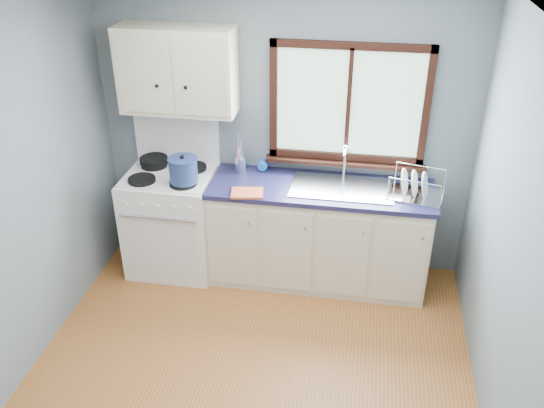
% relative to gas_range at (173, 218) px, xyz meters
% --- Properties ---
extents(floor, '(3.20, 3.60, 0.02)m').
position_rel_gas_range_xyz_m(floor, '(0.95, -1.47, -0.50)').
color(floor, '#A25F2A').
rests_on(floor, ground).
extents(ceiling, '(3.20, 3.60, 0.02)m').
position_rel_gas_range_xyz_m(ceiling, '(0.95, -1.47, 2.02)').
color(ceiling, white).
rests_on(ceiling, wall_back).
extents(wall_back, '(3.20, 0.02, 2.50)m').
position_rel_gas_range_xyz_m(wall_back, '(0.95, 0.34, 0.76)').
color(wall_back, slate).
rests_on(wall_back, ground).
extents(wall_right, '(0.02, 3.60, 2.50)m').
position_rel_gas_range_xyz_m(wall_right, '(2.56, -1.47, 0.76)').
color(wall_right, slate).
rests_on(wall_right, ground).
extents(gas_range, '(0.76, 0.69, 1.36)m').
position_rel_gas_range_xyz_m(gas_range, '(0.00, 0.00, 0.00)').
color(gas_range, white).
rests_on(gas_range, floor).
extents(base_cabinets, '(1.85, 0.60, 0.88)m').
position_rel_gas_range_xyz_m(base_cabinets, '(1.31, 0.02, -0.08)').
color(base_cabinets, beige).
rests_on(base_cabinets, floor).
extents(countertop, '(1.89, 0.64, 0.04)m').
position_rel_gas_range_xyz_m(countertop, '(1.31, 0.02, 0.41)').
color(countertop, '#161738').
rests_on(countertop, base_cabinets).
extents(sink, '(0.84, 0.46, 0.44)m').
position_rel_gas_range_xyz_m(sink, '(1.49, 0.02, 0.37)').
color(sink, silver).
rests_on(sink, countertop).
extents(window, '(1.36, 0.10, 1.03)m').
position_rel_gas_range_xyz_m(window, '(1.48, 0.30, 0.98)').
color(window, '#9EC6A8').
rests_on(window, wall_back).
extents(upper_cabinets, '(0.95, 0.35, 0.70)m').
position_rel_gas_range_xyz_m(upper_cabinets, '(0.10, 0.15, 1.31)').
color(upper_cabinets, beige).
rests_on(upper_cabinets, wall_back).
extents(skillet, '(0.39, 0.28, 0.05)m').
position_rel_gas_range_xyz_m(skillet, '(-0.18, 0.15, 0.49)').
color(skillet, black).
rests_on(skillet, gas_range).
extents(stockpot, '(0.28, 0.28, 0.24)m').
position_rel_gas_range_xyz_m(stockpot, '(0.19, -0.15, 0.57)').
color(stockpot, navy).
rests_on(stockpot, gas_range).
extents(utensil_crock, '(0.13, 0.13, 0.35)m').
position_rel_gas_range_xyz_m(utensil_crock, '(0.60, 0.19, 0.50)').
color(utensil_crock, silver).
rests_on(utensil_crock, countertop).
extents(thermos, '(0.07, 0.07, 0.26)m').
position_rel_gas_range_xyz_m(thermos, '(0.59, 0.17, 0.56)').
color(thermos, silver).
rests_on(thermos, countertop).
extents(soap_bottle, '(0.10, 0.10, 0.24)m').
position_rel_gas_range_xyz_m(soap_bottle, '(0.78, 0.20, 0.55)').
color(soap_bottle, blue).
rests_on(soap_bottle, countertop).
extents(dish_towel, '(0.28, 0.22, 0.02)m').
position_rel_gas_range_xyz_m(dish_towel, '(0.73, -0.21, 0.44)').
color(dish_towel, '#D25634').
rests_on(dish_towel, countertop).
extents(dish_rack, '(0.48, 0.40, 0.22)m').
position_rel_gas_range_xyz_m(dish_rack, '(2.07, -0.02, 0.48)').
color(dish_rack, silver).
rests_on(dish_rack, countertop).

